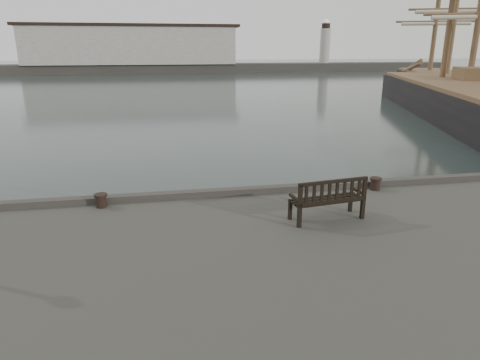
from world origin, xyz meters
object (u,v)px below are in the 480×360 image
(bench, at_px, (327,207))
(bollard_right, at_px, (375,184))
(tall_ship_far, at_px, (444,91))
(bollard_left, at_px, (101,201))

(bench, distance_m, bollard_right, 3.01)
(bench, height_order, tall_ship_far, tall_ship_far)
(bollard_left, relative_size, bollard_right, 0.98)
(bench, distance_m, bollard_left, 5.92)
(bench, xyz_separation_m, bollard_right, (2.30, 1.93, -0.15))
(bollard_left, height_order, tall_ship_far, tall_ship_far)
(bollard_right, bearing_deg, bollard_left, 180.00)
(bollard_right, distance_m, tall_ship_far, 43.32)
(bollard_left, bearing_deg, bench, -18.98)
(bollard_left, distance_m, bollard_right, 7.90)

